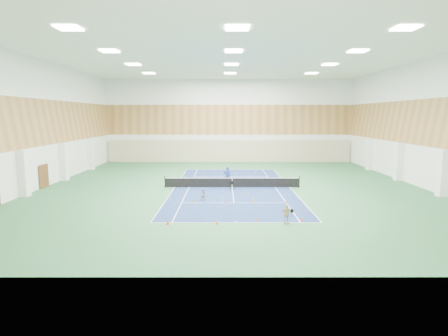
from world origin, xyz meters
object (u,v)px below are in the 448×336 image
(coach, at_px, (227,176))
(child_apron, at_px, (286,214))
(tennis_net, at_px, (232,182))
(child_court, at_px, (204,194))
(ball_cart, at_px, (232,186))

(coach, height_order, child_apron, coach)
(tennis_net, distance_m, child_court, 6.04)
(child_apron, relative_size, ball_cart, 1.55)
(child_court, relative_size, child_apron, 0.81)
(child_court, distance_m, ball_cart, 4.95)
(ball_cart, bearing_deg, tennis_net, 91.26)
(child_apron, bearing_deg, ball_cart, 95.10)
(coach, bearing_deg, child_apron, 103.98)
(coach, bearing_deg, child_court, 73.85)
(ball_cart, bearing_deg, coach, 101.29)
(coach, height_order, child_court, coach)
(coach, distance_m, child_apron, 14.16)
(child_court, bearing_deg, ball_cart, 56.60)
(tennis_net, bearing_deg, ball_cart, -91.75)
(tennis_net, distance_m, child_apron, 12.48)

